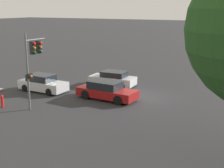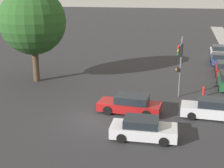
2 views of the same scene
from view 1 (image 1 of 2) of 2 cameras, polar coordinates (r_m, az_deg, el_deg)
The scene contains 6 objects.
ground_plane at distance 25.30m, azimuth 5.67°, elevation -2.32°, with size 300.00×300.00×0.00m, color #28282B.
traffic_signal at distance 22.30m, azimuth -14.23°, elevation 4.85°, with size 0.54×1.98×5.35m.
crossing_car_0 at distance 28.51m, azimuth 0.15°, elevation 0.95°, with size 4.27×2.09×1.36m.
crossing_car_1 at distance 24.36m, azimuth -1.01°, elevation -1.23°, with size 4.84×2.08×1.43m.
crossing_car_2 at distance 27.30m, azimuth -12.55°, elevation 0.10°, with size 4.31×1.89×1.46m.
fire_hydrant at distance 23.79m, azimuth -19.44°, elevation -2.89°, with size 0.22×0.22×0.92m.
Camera 1 is at (-9.28, 22.46, 7.03)m, focal length 50.00 mm.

